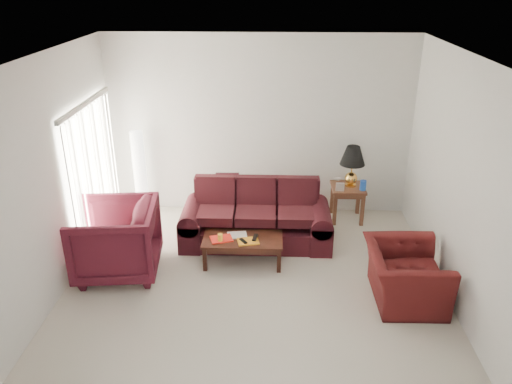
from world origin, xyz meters
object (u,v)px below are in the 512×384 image
(sofa, at_px, (256,215))
(end_table, at_px, (347,203))
(floor_lamp, at_px, (140,174))
(armchair_right, at_px, (405,275))
(coffee_table, at_px, (243,250))
(armchair_left, at_px, (116,240))

(sofa, height_order, end_table, sofa)
(sofa, distance_m, floor_lamp, 2.19)
(floor_lamp, bearing_deg, end_table, -0.82)
(end_table, xyz_separation_m, armchair_right, (0.43, -2.24, 0.05))
(sofa, bearing_deg, end_table, 26.84)
(armchair_right, height_order, coffee_table, armchair_right)
(floor_lamp, bearing_deg, coffee_table, -39.54)
(armchair_left, bearing_deg, armchair_right, 76.77)
(sofa, height_order, floor_lamp, floor_lamp)
(armchair_left, height_order, armchair_right, armchair_left)
(floor_lamp, height_order, armchair_right, floor_lamp)
(sofa, distance_m, coffee_table, 0.69)
(armchair_right, bearing_deg, end_table, 10.25)
(sofa, relative_size, armchair_left, 2.04)
(armchair_right, bearing_deg, armchair_left, 82.06)
(end_table, bearing_deg, armchair_right, -79.06)
(end_table, bearing_deg, coffee_table, -138.98)
(sofa, distance_m, armchair_left, 2.09)
(armchair_right, bearing_deg, floor_lamp, 58.94)
(end_table, bearing_deg, armchair_left, -152.51)
(sofa, relative_size, coffee_table, 2.02)
(sofa, xyz_separation_m, armchair_right, (1.93, -1.40, -0.12))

